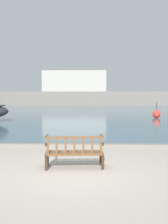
# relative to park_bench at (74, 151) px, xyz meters

# --- Properties ---
(ground_plane) EXTENTS (160.00, 160.00, 0.00)m
(ground_plane) POSITION_rel_park_bench_xyz_m (-0.02, -0.63, -0.47)
(ground_plane) COLOR gray
(harbor_water) EXTENTS (100.00, 80.00, 0.08)m
(harbor_water) POSITION_rel_park_bench_xyz_m (-0.02, 43.37, -0.43)
(harbor_water) COLOR #385666
(harbor_water) RESTS_ON ground
(quay_edge_kerb) EXTENTS (40.00, 0.30, 0.12)m
(quay_edge_kerb) POSITION_rel_park_bench_xyz_m (-0.02, 3.22, -0.41)
(quay_edge_kerb) COLOR slate
(quay_edge_kerb) RESTS_ON ground
(park_bench) EXTENTS (1.64, 0.64, 0.92)m
(park_bench) POSITION_rel_park_bench_xyz_m (0.00, 0.00, 0.00)
(park_bench) COLOR #322113
(park_bench) RESTS_ON ground
(channel_buoy) EXTENTS (0.66, 0.66, 1.36)m
(channel_buoy) POSITION_rel_park_bench_xyz_m (5.95, 16.27, -0.05)
(channel_buoy) COLOR red
(channel_buoy) RESTS_ON harbor_water
(far_breakwater) EXTENTS (42.20, 2.40, 6.73)m
(far_breakwater) POSITION_rel_park_bench_xyz_m (-0.82, 46.73, 1.77)
(far_breakwater) COLOR #66605B
(far_breakwater) RESTS_ON ground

